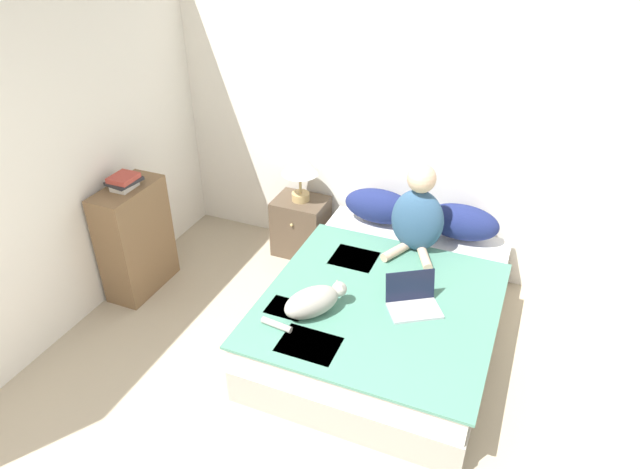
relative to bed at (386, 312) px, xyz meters
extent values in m
cube|color=white|center=(-0.14, 1.08, 1.04)|extent=(5.22, 0.05, 2.55)
cube|color=white|center=(-2.27, -0.60, 1.04)|extent=(0.05, 4.33, 2.55)
cube|color=#9E998E|center=(0.00, 0.01, -0.10)|extent=(1.52, 2.02, 0.26)
cube|color=silver|center=(0.00, 0.01, 0.12)|extent=(1.50, 1.99, 0.19)
cube|color=#4C8470|center=(0.00, -0.19, 0.23)|extent=(1.57, 1.62, 0.02)
cube|color=#5B9384|center=(-0.56, -0.50, 0.23)|extent=(0.26, 0.21, 0.01)
cube|color=#5B9384|center=(-0.34, 0.24, 0.23)|extent=(0.34, 0.30, 0.01)
cube|color=#5B9384|center=(-0.28, -0.77, 0.23)|extent=(0.37, 0.28, 0.01)
ellipsoid|color=navy|center=(-0.34, 0.85, 0.38)|extent=(0.59, 0.28, 0.29)
ellipsoid|color=navy|center=(0.34, 0.85, 0.38)|extent=(0.59, 0.28, 0.29)
ellipsoid|color=#33567A|center=(0.05, 0.55, 0.49)|extent=(0.40, 0.22, 0.51)
sphere|color=#DBB293|center=(0.05, 0.55, 0.85)|extent=(0.21, 0.21, 0.21)
cylinder|color=#DBB293|center=(-0.06, 0.41, 0.27)|extent=(0.18, 0.29, 0.07)
cylinder|color=#DBB293|center=(0.16, 0.41, 0.27)|extent=(0.18, 0.29, 0.07)
ellipsoid|color=#A8A399|center=(-0.38, -0.49, 0.34)|extent=(0.40, 0.44, 0.20)
sphere|color=#A8A399|center=(-0.25, -0.32, 0.36)|extent=(0.10, 0.10, 0.10)
cone|color=#A8A399|center=(-0.27, -0.30, 0.40)|extent=(0.05, 0.05, 0.05)
cone|color=#A8A399|center=(-0.23, -0.34, 0.40)|extent=(0.05, 0.05, 0.05)
cylinder|color=#A8A399|center=(-0.54, -0.70, 0.26)|extent=(0.22, 0.07, 0.04)
cube|color=#B7B7BC|center=(0.25, -0.20, 0.25)|extent=(0.40, 0.36, 0.02)
cube|color=black|center=(0.18, -0.10, 0.36)|extent=(0.32, 0.23, 0.21)
cube|color=brown|center=(-1.06, 0.83, 0.03)|extent=(0.46, 0.37, 0.53)
sphere|color=tan|center=(-1.06, 0.63, 0.15)|extent=(0.03, 0.03, 0.03)
cylinder|color=tan|center=(-1.05, 0.83, 0.34)|extent=(0.16, 0.16, 0.07)
cylinder|color=tan|center=(-1.05, 0.83, 0.47)|extent=(0.02, 0.02, 0.19)
cone|color=white|center=(-1.05, 0.83, 0.66)|extent=(0.32, 0.32, 0.21)
cube|color=brown|center=(-2.07, -0.18, 0.23)|extent=(0.30, 0.61, 0.93)
cube|color=beige|center=(-2.06, -0.19, 0.72)|extent=(0.14, 0.19, 0.04)
cube|color=#2D2D33|center=(-2.07, -0.17, 0.75)|extent=(0.22, 0.26, 0.03)
cube|color=#B24238|center=(-2.07, -0.18, 0.78)|extent=(0.18, 0.20, 0.04)
camera|label=1|loc=(0.80, -3.19, 2.69)|focal=32.00mm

